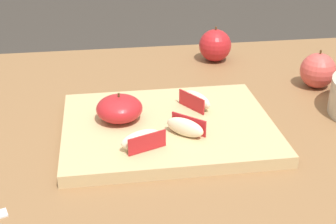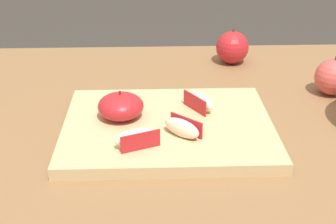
{
  "view_description": "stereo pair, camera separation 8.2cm",
  "coord_description": "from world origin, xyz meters",
  "px_view_note": "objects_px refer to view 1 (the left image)",
  "views": [
    {
      "loc": [
        -0.05,
        -0.71,
        1.15
      ],
      "look_at": [
        0.05,
        0.01,
        0.78
      ],
      "focal_mm": 50.29,
      "sensor_mm": 36.0,
      "label": 1
    },
    {
      "loc": [
        0.03,
        -0.72,
        1.15
      ],
      "look_at": [
        0.05,
        0.01,
        0.78
      ],
      "focal_mm": 50.29,
      "sensor_mm": 36.0,
      "label": 2
    }
  ],
  "objects_px": {
    "apple_wedge_middle": "(144,139)",
    "apple_wedge_right": "(185,127)",
    "whole_apple_pink_lady": "(318,70)",
    "apple_wedge_back": "(196,100)",
    "cutting_board": "(168,127)",
    "whole_apple_crimson": "(215,45)",
    "apple_half_skin_up": "(119,109)"
  },
  "relations": [
    {
      "from": "cutting_board",
      "to": "apple_half_skin_up",
      "type": "bearing_deg",
      "value": 165.65
    },
    {
      "from": "apple_wedge_back",
      "to": "whole_apple_pink_lady",
      "type": "relative_size",
      "value": 0.85
    },
    {
      "from": "cutting_board",
      "to": "apple_wedge_middle",
      "type": "bearing_deg",
      "value": -122.16
    },
    {
      "from": "cutting_board",
      "to": "apple_wedge_right",
      "type": "distance_m",
      "value": 0.06
    },
    {
      "from": "apple_half_skin_up",
      "to": "apple_wedge_right",
      "type": "relative_size",
      "value": 1.22
    },
    {
      "from": "cutting_board",
      "to": "whole_apple_pink_lady",
      "type": "height_order",
      "value": "whole_apple_pink_lady"
    },
    {
      "from": "apple_wedge_right",
      "to": "whole_apple_pink_lady",
      "type": "bearing_deg",
      "value": 32.13
    },
    {
      "from": "apple_wedge_right",
      "to": "apple_wedge_middle",
      "type": "xyz_separation_m",
      "value": [
        -0.07,
        -0.03,
        0.0
      ]
    },
    {
      "from": "apple_half_skin_up",
      "to": "whole_apple_crimson",
      "type": "relative_size",
      "value": 0.94
    },
    {
      "from": "apple_wedge_right",
      "to": "apple_wedge_middle",
      "type": "bearing_deg",
      "value": -156.72
    },
    {
      "from": "apple_wedge_middle",
      "to": "whole_apple_crimson",
      "type": "xyz_separation_m",
      "value": [
        0.22,
        0.42,
        0.0
      ]
    },
    {
      "from": "apple_half_skin_up",
      "to": "apple_wedge_middle",
      "type": "height_order",
      "value": "apple_half_skin_up"
    },
    {
      "from": "apple_wedge_back",
      "to": "whole_apple_pink_lady",
      "type": "xyz_separation_m",
      "value": [
        0.29,
        0.1,
        0.0
      ]
    },
    {
      "from": "whole_apple_crimson",
      "to": "apple_half_skin_up",
      "type": "bearing_deg",
      "value": -127.88
    },
    {
      "from": "apple_wedge_right",
      "to": "whole_apple_crimson",
      "type": "xyz_separation_m",
      "value": [
        0.15,
        0.39,
        0.0
      ]
    },
    {
      "from": "apple_half_skin_up",
      "to": "whole_apple_pink_lady",
      "type": "bearing_deg",
      "value": 17.24
    },
    {
      "from": "apple_half_skin_up",
      "to": "whole_apple_pink_lady",
      "type": "height_order",
      "value": "whole_apple_pink_lady"
    },
    {
      "from": "whole_apple_crimson",
      "to": "whole_apple_pink_lady",
      "type": "relative_size",
      "value": 1.04
    },
    {
      "from": "apple_half_skin_up",
      "to": "whole_apple_crimson",
      "type": "height_order",
      "value": "whole_apple_crimson"
    },
    {
      "from": "apple_wedge_middle",
      "to": "whole_apple_pink_lady",
      "type": "xyz_separation_m",
      "value": [
        0.4,
        0.23,
        0.0
      ]
    },
    {
      "from": "apple_half_skin_up",
      "to": "apple_wedge_right",
      "type": "distance_m",
      "value": 0.13
    },
    {
      "from": "whole_apple_crimson",
      "to": "whole_apple_pink_lady",
      "type": "distance_m",
      "value": 0.26
    },
    {
      "from": "apple_wedge_right",
      "to": "apple_half_skin_up",
      "type": "bearing_deg",
      "value": 145.97
    },
    {
      "from": "apple_wedge_right",
      "to": "cutting_board",
      "type": "bearing_deg",
      "value": 113.55
    },
    {
      "from": "whole_apple_pink_lady",
      "to": "apple_wedge_right",
      "type": "bearing_deg",
      "value": -147.87
    },
    {
      "from": "apple_wedge_middle",
      "to": "whole_apple_crimson",
      "type": "relative_size",
      "value": 0.84
    },
    {
      "from": "cutting_board",
      "to": "apple_wedge_middle",
      "type": "height_order",
      "value": "apple_wedge_middle"
    },
    {
      "from": "apple_wedge_middle",
      "to": "whole_apple_pink_lady",
      "type": "height_order",
      "value": "whole_apple_pink_lady"
    },
    {
      "from": "apple_wedge_middle",
      "to": "apple_wedge_right",
      "type": "bearing_deg",
      "value": 23.28
    },
    {
      "from": "apple_wedge_right",
      "to": "apple_wedge_back",
      "type": "distance_m",
      "value": 0.11
    },
    {
      "from": "apple_wedge_back",
      "to": "whole_apple_pink_lady",
      "type": "bearing_deg",
      "value": 19.9
    },
    {
      "from": "apple_half_skin_up",
      "to": "apple_wedge_right",
      "type": "bearing_deg",
      "value": -34.03
    }
  ]
}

